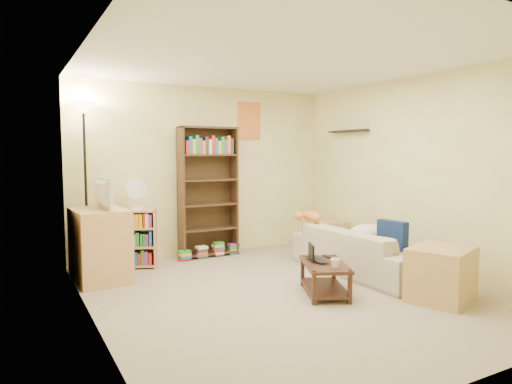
% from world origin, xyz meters
% --- Properties ---
extents(room, '(4.50, 4.54, 2.52)m').
position_xyz_m(room, '(0.00, 0.01, 1.62)').
color(room, tan).
rests_on(room, ground).
extents(sofa, '(2.00, 0.83, 0.58)m').
position_xyz_m(sofa, '(1.26, 0.22, 0.29)').
color(sofa, '#BFB29E').
rests_on(sofa, ground).
extents(navy_pillow, '(0.16, 0.39, 0.34)m').
position_xyz_m(navy_pillow, '(1.36, -0.20, 0.55)').
color(navy_pillow, navy).
rests_on(navy_pillow, sofa).
extents(cream_blanket, '(0.53, 0.38, 0.23)m').
position_xyz_m(cream_blanket, '(1.40, 0.27, 0.49)').
color(cream_blanket, silver).
rests_on(cream_blanket, sofa).
extents(tabby_cat, '(0.45, 0.17, 0.16)m').
position_xyz_m(tabby_cat, '(0.99, 0.98, 0.65)').
color(tabby_cat, orange).
rests_on(tabby_cat, sofa).
extents(coffee_table, '(0.72, 0.88, 0.34)m').
position_xyz_m(coffee_table, '(0.33, -0.25, 0.21)').
color(coffee_table, '#402118').
rests_on(coffee_table, ground).
extents(laptop, '(0.39, 0.29, 0.03)m').
position_xyz_m(laptop, '(0.35, -0.15, 0.36)').
color(laptop, black).
rests_on(laptop, coffee_table).
extents(laptop_screen, '(0.12, 0.24, 0.17)m').
position_xyz_m(laptop_screen, '(0.25, -0.10, 0.45)').
color(laptop_screen, white).
rests_on(laptop_screen, laptop).
extents(mug, '(0.19, 0.19, 0.10)m').
position_xyz_m(mug, '(0.29, -0.48, 0.39)').
color(mug, white).
rests_on(mug, coffee_table).
extents(tv_remote, '(0.06, 0.14, 0.02)m').
position_xyz_m(tv_remote, '(0.51, -0.05, 0.35)').
color(tv_remote, black).
rests_on(tv_remote, coffee_table).
extents(tv_stand, '(0.63, 0.84, 0.86)m').
position_xyz_m(tv_stand, '(-1.70, 1.47, 0.43)').
color(tv_stand, tan).
rests_on(tv_stand, ground).
extents(television, '(0.66, 0.17, 0.38)m').
position_xyz_m(television, '(-1.70, 1.47, 1.05)').
color(television, black).
rests_on(television, tv_stand).
extents(tall_bookshelf, '(0.86, 0.30, 1.90)m').
position_xyz_m(tall_bookshelf, '(-0.06, 2.05, 1.00)').
color(tall_bookshelf, '#3C2517').
rests_on(tall_bookshelf, ground).
extents(short_bookshelf, '(0.65, 0.44, 0.78)m').
position_xyz_m(short_bookshelf, '(-1.21, 1.88, 0.39)').
color(short_bookshelf, tan).
rests_on(short_bookshelf, ground).
extents(desk_fan, '(0.28, 0.16, 0.42)m').
position_xyz_m(desk_fan, '(-1.16, 1.84, 1.01)').
color(desk_fan, silver).
rests_on(desk_fan, short_bookshelf).
extents(floor_lamp, '(0.37, 0.37, 2.17)m').
position_xyz_m(floor_lamp, '(-1.75, 2.05, 1.73)').
color(floor_lamp, black).
rests_on(floor_lamp, ground).
extents(side_table, '(0.46, 0.46, 0.47)m').
position_xyz_m(side_table, '(1.72, 1.43, 0.24)').
color(side_table, tan).
rests_on(side_table, ground).
extents(end_cabinet, '(0.81, 0.75, 0.55)m').
position_xyz_m(end_cabinet, '(1.27, -0.98, 0.28)').
color(end_cabinet, tan).
rests_on(end_cabinet, ground).
extents(book_stacks, '(0.97, 0.17, 0.21)m').
position_xyz_m(book_stacks, '(-0.06, 1.95, 0.09)').
color(book_stacks, red).
rests_on(book_stacks, ground).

